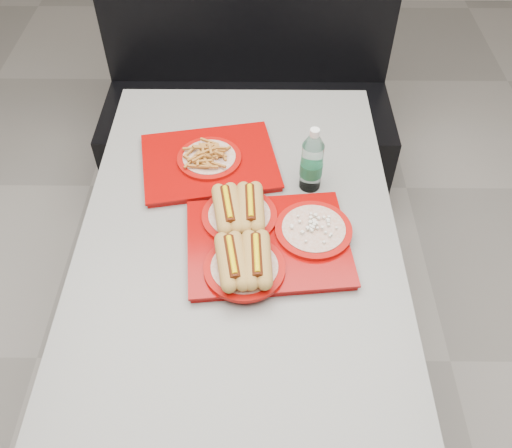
{
  "coord_description": "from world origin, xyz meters",
  "views": [
    {
      "loc": [
        0.06,
        -1.01,
        1.9
      ],
      "look_at": [
        0.05,
        -0.04,
        0.83
      ],
      "focal_mm": 38.0,
      "sensor_mm": 36.0,
      "label": 1
    }
  ],
  "objects_px": {
    "diner_table": "(240,267)",
    "tray_near": "(261,238)",
    "booth_bench": "(248,105)",
    "tray_far": "(209,160)",
    "water_bottle": "(312,163)"
  },
  "relations": [
    {
      "from": "diner_table",
      "to": "tray_near",
      "type": "height_order",
      "value": "tray_near"
    },
    {
      "from": "diner_table",
      "to": "tray_near",
      "type": "xyz_separation_m",
      "value": [
        0.06,
        -0.05,
        0.2
      ]
    },
    {
      "from": "diner_table",
      "to": "tray_near",
      "type": "bearing_deg",
      "value": -39.05
    },
    {
      "from": "tray_near",
      "to": "water_bottle",
      "type": "bearing_deg",
      "value": 58.77
    },
    {
      "from": "booth_bench",
      "to": "tray_near",
      "type": "xyz_separation_m",
      "value": [
        0.06,
        -1.15,
        0.38
      ]
    },
    {
      "from": "diner_table",
      "to": "booth_bench",
      "type": "distance_m",
      "value": 1.11
    },
    {
      "from": "booth_bench",
      "to": "tray_far",
      "type": "bearing_deg",
      "value": -97.05
    },
    {
      "from": "tray_near",
      "to": "water_bottle",
      "type": "relative_size",
      "value": 2.2
    },
    {
      "from": "tray_near",
      "to": "tray_far",
      "type": "relative_size",
      "value": 1.01
    },
    {
      "from": "tray_far",
      "to": "tray_near",
      "type": "bearing_deg",
      "value": -63.72
    },
    {
      "from": "diner_table",
      "to": "tray_far",
      "type": "bearing_deg",
      "value": 109.64
    },
    {
      "from": "tray_far",
      "to": "water_bottle",
      "type": "relative_size",
      "value": 2.18
    },
    {
      "from": "tray_near",
      "to": "diner_table",
      "type": "bearing_deg",
      "value": 140.95
    },
    {
      "from": "booth_bench",
      "to": "water_bottle",
      "type": "xyz_separation_m",
      "value": [
        0.21,
        -0.9,
        0.44
      ]
    },
    {
      "from": "diner_table",
      "to": "tray_far",
      "type": "xyz_separation_m",
      "value": [
        -0.1,
        0.28,
        0.19
      ]
    }
  ]
}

